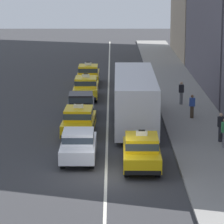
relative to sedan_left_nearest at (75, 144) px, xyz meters
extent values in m
plane|color=#353538|center=(1.44, -2.80, -0.85)|extent=(160.00, 160.00, 0.00)
cube|color=silver|center=(1.44, 17.20, -0.84)|extent=(0.14, 80.00, 0.01)
cube|color=gray|center=(7.04, 12.20, -0.77)|extent=(4.00, 90.00, 0.15)
cylinder|color=black|center=(-0.72, 1.45, -0.53)|extent=(0.24, 0.64, 0.64)
cylinder|color=black|center=(0.72, 1.45, -0.53)|extent=(0.24, 0.64, 0.64)
cylinder|color=black|center=(-0.72, -1.39, -0.53)|extent=(0.24, 0.64, 0.64)
cylinder|color=black|center=(0.72, -1.38, -0.53)|extent=(0.24, 0.64, 0.64)
cube|color=silver|center=(0.00, 0.03, -0.20)|extent=(1.76, 4.30, 0.66)
cube|color=silver|center=(0.00, -0.07, 0.43)|extent=(1.56, 1.90, 0.60)
cube|color=#2D3842|center=(0.00, -0.07, 0.43)|extent=(1.58, 1.92, 0.33)
cylinder|color=black|center=(-0.93, 6.93, -0.53)|extent=(0.26, 0.65, 0.64)
cylinder|color=black|center=(0.55, 6.88, -0.53)|extent=(0.26, 0.65, 0.64)
cylinder|color=black|center=(-1.03, 3.87, -0.53)|extent=(0.26, 0.65, 0.64)
cylinder|color=black|center=(0.45, 3.82, -0.53)|extent=(0.26, 0.65, 0.64)
cube|color=yellow|center=(-0.24, 5.38, -0.18)|extent=(1.95, 4.56, 0.70)
cube|color=black|center=(-0.24, 5.38, -0.13)|extent=(1.96, 4.20, 0.10)
cube|color=yellow|center=(-0.24, 5.23, 0.49)|extent=(1.67, 2.15, 0.64)
cube|color=#2D3842|center=(-0.24, 5.23, 0.49)|extent=(1.69, 2.17, 0.35)
cube|color=white|center=(-0.24, 5.23, 0.93)|extent=(0.56, 0.14, 0.24)
cube|color=black|center=(-0.24, 5.23, 1.08)|extent=(0.32, 0.12, 0.06)
cube|color=black|center=(-0.17, 7.59, -0.43)|extent=(1.71, 0.20, 0.20)
cube|color=black|center=(-0.31, 3.17, -0.43)|extent=(1.71, 0.20, 0.20)
cylinder|color=black|center=(-1.11, 11.85, -0.53)|extent=(0.26, 0.65, 0.64)
cylinder|color=black|center=(0.33, 11.89, -0.53)|extent=(0.26, 0.65, 0.64)
cylinder|color=black|center=(-1.03, 9.01, -0.53)|extent=(0.26, 0.65, 0.64)
cylinder|color=black|center=(0.41, 9.05, -0.53)|extent=(0.26, 0.65, 0.64)
cube|color=black|center=(-0.35, 10.45, -0.20)|extent=(1.88, 4.35, 0.66)
cube|color=black|center=(-0.35, 10.35, 0.43)|extent=(1.61, 1.94, 0.60)
cube|color=#2D3842|center=(-0.35, 10.35, 0.43)|extent=(1.63, 1.96, 0.33)
cylinder|color=black|center=(-0.98, 18.22, -0.53)|extent=(0.24, 0.64, 0.64)
cylinder|color=black|center=(0.49, 18.21, -0.53)|extent=(0.24, 0.64, 0.64)
cylinder|color=black|center=(-1.00, 15.16, -0.53)|extent=(0.24, 0.64, 0.64)
cylinder|color=black|center=(0.48, 15.15, -0.53)|extent=(0.24, 0.64, 0.64)
cube|color=yellow|center=(-0.25, 16.69, -0.18)|extent=(1.82, 4.51, 0.70)
cube|color=black|center=(-0.25, 16.69, -0.13)|extent=(1.84, 4.15, 0.10)
cube|color=yellow|center=(-0.25, 16.54, 0.49)|extent=(1.61, 2.11, 0.64)
cube|color=#2D3842|center=(-0.25, 16.54, 0.49)|extent=(1.63, 2.13, 0.35)
cube|color=white|center=(-0.25, 16.54, 0.93)|extent=(0.56, 0.12, 0.24)
cube|color=black|center=(-0.25, 16.54, 1.08)|extent=(0.32, 0.11, 0.06)
cube|color=black|center=(-0.24, 18.90, -0.43)|extent=(1.71, 0.15, 0.20)
cube|color=black|center=(-0.26, 14.48, -0.43)|extent=(1.71, 0.15, 0.20)
cylinder|color=black|center=(-1.03, 24.59, -0.53)|extent=(0.24, 0.64, 0.64)
cylinder|color=black|center=(0.44, 24.59, -0.53)|extent=(0.24, 0.64, 0.64)
cylinder|color=black|center=(-1.04, 21.53, -0.53)|extent=(0.24, 0.64, 0.64)
cylinder|color=black|center=(0.44, 21.53, -0.53)|extent=(0.24, 0.64, 0.64)
cube|color=yellow|center=(-0.30, 23.06, -0.18)|extent=(1.81, 4.51, 0.70)
cube|color=black|center=(-0.30, 23.06, -0.13)|extent=(1.83, 4.15, 0.10)
cube|color=yellow|center=(-0.30, 22.91, 0.49)|extent=(1.61, 2.10, 0.64)
cube|color=#2D3842|center=(-0.30, 22.91, 0.49)|extent=(1.63, 2.12, 0.35)
cube|color=white|center=(-0.30, 22.91, 0.93)|extent=(0.56, 0.12, 0.24)
cube|color=black|center=(-0.30, 22.91, 1.08)|extent=(0.32, 0.11, 0.06)
cube|color=black|center=(-0.29, 25.27, -0.43)|extent=(1.71, 0.15, 0.20)
cube|color=black|center=(-0.30, 20.85, -0.43)|extent=(1.71, 0.15, 0.20)
cylinder|color=black|center=(2.47, 0.29, -0.53)|extent=(0.25, 0.64, 0.64)
cylinder|color=black|center=(3.95, 0.27, -0.53)|extent=(0.25, 0.64, 0.64)
cylinder|color=black|center=(2.43, -2.77, -0.53)|extent=(0.25, 0.64, 0.64)
cylinder|color=black|center=(3.90, -2.79, -0.53)|extent=(0.25, 0.64, 0.64)
cube|color=yellow|center=(3.19, -1.25, -0.18)|extent=(1.87, 4.53, 0.70)
cube|color=black|center=(3.19, -1.25, -0.13)|extent=(1.88, 4.17, 0.10)
cube|color=yellow|center=(3.19, -1.40, 0.49)|extent=(1.63, 2.12, 0.64)
cube|color=#2D3842|center=(3.19, -1.40, 0.49)|extent=(1.65, 2.15, 0.35)
cube|color=white|center=(3.19, -1.40, 0.93)|extent=(0.56, 0.13, 0.24)
cube|color=black|center=(3.19, -1.40, 1.08)|extent=(0.32, 0.11, 0.06)
cube|color=black|center=(3.22, 0.96, -0.43)|extent=(1.71, 0.17, 0.20)
cube|color=black|center=(3.15, -3.46, -0.43)|extent=(1.71, 0.17, 0.20)
cylinder|color=black|center=(2.18, 11.23, -0.53)|extent=(0.24, 0.64, 0.64)
cylinder|color=black|center=(4.18, 11.22, -0.53)|extent=(0.24, 0.64, 0.64)
cylinder|color=black|center=(2.13, 4.51, -0.53)|extent=(0.24, 0.64, 0.64)
cylinder|color=black|center=(4.13, 4.50, -0.53)|extent=(0.24, 0.64, 0.64)
cube|color=silver|center=(3.15, 7.87, 0.92)|extent=(2.58, 11.22, 2.90)
cube|color=#2D3842|center=(3.15, 7.87, 1.17)|extent=(2.60, 10.77, 0.84)
cube|color=black|center=(3.19, 13.42, 2.12)|extent=(2.13, 0.10, 0.36)
cylinder|color=black|center=(2.28, 18.39, -0.53)|extent=(0.24, 0.64, 0.64)
cylinder|color=black|center=(3.73, 18.40, -0.53)|extent=(0.24, 0.64, 0.64)
cylinder|color=black|center=(2.30, 15.55, -0.53)|extent=(0.24, 0.64, 0.64)
cylinder|color=black|center=(3.74, 15.56, -0.53)|extent=(0.24, 0.64, 0.64)
cube|color=silver|center=(3.01, 16.98, -0.20)|extent=(1.78, 4.31, 0.66)
cube|color=silver|center=(3.01, 16.88, 0.43)|extent=(1.57, 1.91, 0.60)
cube|color=#2D3842|center=(3.01, 16.88, 0.43)|extent=(1.59, 1.93, 0.33)
cylinder|color=#23232D|center=(7.83, 3.25, -0.27)|extent=(0.24, 0.24, 0.86)
cube|color=black|center=(7.83, 3.25, 0.44)|extent=(0.36, 0.22, 0.57)
sphere|color=tan|center=(7.83, 3.25, 0.84)|extent=(0.20, 0.20, 0.20)
cube|color=black|center=(8.07, 3.25, -0.06)|extent=(0.10, 0.20, 0.28)
cylinder|color=slate|center=(6.69, 13.76, -0.27)|extent=(0.24, 0.24, 0.86)
cube|color=black|center=(6.69, 13.76, 0.44)|extent=(0.36, 0.22, 0.56)
sphere|color=tan|center=(6.69, 13.76, 0.84)|extent=(0.20, 0.20, 0.20)
cylinder|color=slate|center=(7.83, 1.95, -0.27)|extent=(0.24, 0.24, 0.86)
cube|color=#338C4C|center=(7.83, 1.95, 0.44)|extent=(0.36, 0.22, 0.56)
sphere|color=#9E7051|center=(7.83, 1.95, 0.82)|extent=(0.20, 0.20, 0.20)
cube|color=black|center=(7.59, 1.95, -0.05)|extent=(0.10, 0.20, 0.28)
cylinder|color=#473828|center=(6.94, 9.30, -0.31)|extent=(0.24, 0.24, 0.78)
cube|color=#2D4CA5|center=(6.94, 9.30, 0.36)|extent=(0.36, 0.22, 0.55)
sphere|color=brown|center=(6.94, 9.30, 0.74)|extent=(0.20, 0.20, 0.20)
camera|label=1|loc=(1.73, -32.91, 8.81)|focal=106.36mm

